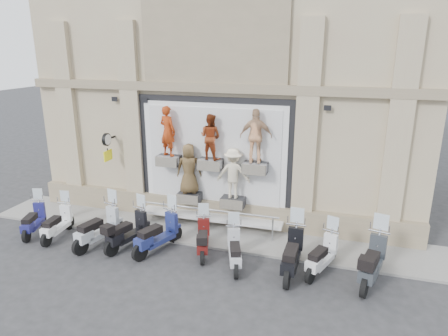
{
  "coord_description": "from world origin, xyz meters",
  "views": [
    {
      "loc": [
        4.23,
        -9.71,
        6.13
      ],
      "look_at": [
        0.69,
        1.9,
        2.44
      ],
      "focal_mm": 32.0,
      "sensor_mm": 36.0,
      "label": 1
    }
  ],
  "objects_px": {
    "scooter_d": "(128,224)",
    "scooter_a": "(33,214)",
    "scooter_e": "(157,227)",
    "scooter_i": "(322,248)",
    "scooter_f": "(203,232)",
    "scooter_g": "(235,243)",
    "scooter_h": "(292,246)",
    "scooter_b": "(57,217)",
    "guard_rail": "(206,221)",
    "clock_sign_bracket": "(107,143)",
    "scooter_c": "(98,221)",
    "scooter_j": "(373,253)"
  },
  "relations": [
    {
      "from": "scooter_h",
      "to": "guard_rail",
      "type": "bearing_deg",
      "value": 153.21
    },
    {
      "from": "scooter_b",
      "to": "scooter_e",
      "type": "distance_m",
      "value": 3.62
    },
    {
      "from": "scooter_d",
      "to": "scooter_a",
      "type": "bearing_deg",
      "value": -162.16
    },
    {
      "from": "scooter_c",
      "to": "scooter_g",
      "type": "height_order",
      "value": "scooter_c"
    },
    {
      "from": "clock_sign_bracket",
      "to": "scooter_j",
      "type": "xyz_separation_m",
      "value": [
        9.16,
        -1.94,
        -1.93
      ]
    },
    {
      "from": "guard_rail",
      "to": "scooter_c",
      "type": "distance_m",
      "value": 3.5
    },
    {
      "from": "scooter_b",
      "to": "scooter_g",
      "type": "relative_size",
      "value": 1.01
    },
    {
      "from": "clock_sign_bracket",
      "to": "scooter_j",
      "type": "relative_size",
      "value": 0.48
    },
    {
      "from": "scooter_j",
      "to": "scooter_d",
      "type": "bearing_deg",
      "value": -164.93
    },
    {
      "from": "scooter_h",
      "to": "scooter_i",
      "type": "bearing_deg",
      "value": 20.63
    },
    {
      "from": "scooter_c",
      "to": "scooter_g",
      "type": "xyz_separation_m",
      "value": [
        4.51,
        0.02,
        -0.12
      ]
    },
    {
      "from": "scooter_a",
      "to": "scooter_i",
      "type": "height_order",
      "value": "scooter_i"
    },
    {
      "from": "scooter_a",
      "to": "scooter_g",
      "type": "height_order",
      "value": "scooter_g"
    },
    {
      "from": "scooter_e",
      "to": "scooter_f",
      "type": "relative_size",
      "value": 1.16
    },
    {
      "from": "scooter_e",
      "to": "scooter_i",
      "type": "bearing_deg",
      "value": 22.63
    },
    {
      "from": "scooter_d",
      "to": "scooter_h",
      "type": "height_order",
      "value": "scooter_h"
    },
    {
      "from": "scooter_e",
      "to": "scooter_i",
      "type": "xyz_separation_m",
      "value": [
        4.96,
        0.21,
        -0.08
      ]
    },
    {
      "from": "scooter_a",
      "to": "scooter_d",
      "type": "xyz_separation_m",
      "value": [
        3.56,
        0.09,
        0.08
      ]
    },
    {
      "from": "scooter_d",
      "to": "scooter_f",
      "type": "height_order",
      "value": "scooter_d"
    },
    {
      "from": "scooter_g",
      "to": "scooter_h",
      "type": "xyz_separation_m",
      "value": [
        1.64,
        0.09,
        0.14
      ]
    },
    {
      "from": "guard_rail",
      "to": "scooter_i",
      "type": "bearing_deg",
      "value": -19.12
    },
    {
      "from": "scooter_c",
      "to": "scooter_d",
      "type": "xyz_separation_m",
      "value": [
        0.97,
        0.16,
        -0.05
      ]
    },
    {
      "from": "scooter_d",
      "to": "scooter_f",
      "type": "relative_size",
      "value": 1.1
    },
    {
      "from": "scooter_b",
      "to": "scooter_a",
      "type": "bearing_deg",
      "value": 173.24
    },
    {
      "from": "scooter_a",
      "to": "scooter_h",
      "type": "bearing_deg",
      "value": -18.54
    },
    {
      "from": "scooter_g",
      "to": "scooter_i",
      "type": "distance_m",
      "value": 2.46
    },
    {
      "from": "clock_sign_bracket",
      "to": "guard_rail",
      "type": "bearing_deg",
      "value": -6.84
    },
    {
      "from": "scooter_f",
      "to": "scooter_b",
      "type": "bearing_deg",
      "value": 166.98
    },
    {
      "from": "guard_rail",
      "to": "scooter_e",
      "type": "xyz_separation_m",
      "value": [
        -1.01,
        -1.58,
        0.37
      ]
    },
    {
      "from": "scooter_b",
      "to": "scooter_f",
      "type": "xyz_separation_m",
      "value": [
        5.01,
        0.4,
        -0.01
      ]
    },
    {
      "from": "scooter_c",
      "to": "guard_rail",
      "type": "bearing_deg",
      "value": 44.27
    },
    {
      "from": "scooter_g",
      "to": "scooter_e",
      "type": "bearing_deg",
      "value": 157.65
    },
    {
      "from": "scooter_d",
      "to": "scooter_f",
      "type": "distance_m",
      "value": 2.44
    },
    {
      "from": "scooter_e",
      "to": "scooter_i",
      "type": "distance_m",
      "value": 4.96
    },
    {
      "from": "guard_rail",
      "to": "scooter_j",
      "type": "relative_size",
      "value": 2.36
    },
    {
      "from": "scooter_b",
      "to": "scooter_i",
      "type": "bearing_deg",
      "value": -3.58
    },
    {
      "from": "scooter_b",
      "to": "scooter_d",
      "type": "xyz_separation_m",
      "value": [
        2.59,
        0.11,
        0.06
      ]
    },
    {
      "from": "scooter_i",
      "to": "scooter_j",
      "type": "bearing_deg",
      "value": 16.18
    },
    {
      "from": "scooter_c",
      "to": "scooter_d",
      "type": "distance_m",
      "value": 0.98
    },
    {
      "from": "guard_rail",
      "to": "clock_sign_bracket",
      "type": "bearing_deg",
      "value": 173.16
    },
    {
      "from": "scooter_b",
      "to": "scooter_d",
      "type": "distance_m",
      "value": 2.59
    },
    {
      "from": "scooter_f",
      "to": "clock_sign_bracket",
      "type": "bearing_deg",
      "value": 139.9
    },
    {
      "from": "scooter_a",
      "to": "scooter_b",
      "type": "bearing_deg",
      "value": -19.7
    },
    {
      "from": "scooter_b",
      "to": "scooter_j",
      "type": "bearing_deg",
      "value": -4.49
    },
    {
      "from": "scooter_f",
      "to": "scooter_g",
      "type": "distance_m",
      "value": 1.2
    },
    {
      "from": "scooter_d",
      "to": "scooter_g",
      "type": "distance_m",
      "value": 3.55
    },
    {
      "from": "scooter_e",
      "to": "scooter_f",
      "type": "xyz_separation_m",
      "value": [
        1.4,
        0.27,
        -0.12
      ]
    },
    {
      "from": "guard_rail",
      "to": "scooter_e",
      "type": "height_order",
      "value": "scooter_e"
    },
    {
      "from": "scooter_d",
      "to": "scooter_f",
      "type": "bearing_deg",
      "value": 23.1
    },
    {
      "from": "scooter_e",
      "to": "scooter_b",
      "type": "bearing_deg",
      "value": -157.71
    }
  ]
}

